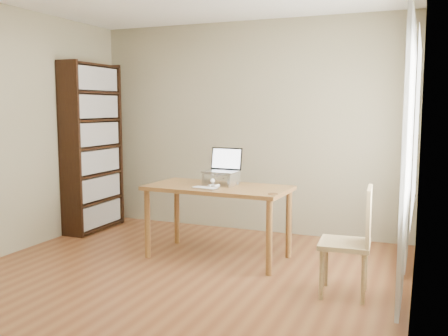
{
  "coord_description": "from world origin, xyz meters",
  "views": [
    {
      "loc": [
        2.05,
        -3.63,
        1.55
      ],
      "look_at": [
        0.18,
        0.99,
        0.94
      ],
      "focal_mm": 40.0,
      "sensor_mm": 36.0,
      "label": 1
    }
  ],
  "objects_px": {
    "laptop": "(223,166)",
    "cat": "(223,178)",
    "desk": "(218,195)",
    "bookshelf": "(93,147)",
    "chair": "(354,238)",
    "keyboard": "(205,188)"
  },
  "relations": [
    {
      "from": "keyboard",
      "to": "chair",
      "type": "distance_m",
      "value": 1.55
    },
    {
      "from": "laptop",
      "to": "keyboard",
      "type": "distance_m",
      "value": 0.41
    },
    {
      "from": "bookshelf",
      "to": "desk",
      "type": "relative_size",
      "value": 1.42
    },
    {
      "from": "keyboard",
      "to": "bookshelf",
      "type": "bearing_deg",
      "value": 169.3
    },
    {
      "from": "cat",
      "to": "chair",
      "type": "height_order",
      "value": "chair"
    },
    {
      "from": "desk",
      "to": "chair",
      "type": "bearing_deg",
      "value": -18.95
    },
    {
      "from": "laptop",
      "to": "cat",
      "type": "distance_m",
      "value": 0.13
    },
    {
      "from": "bookshelf",
      "to": "keyboard",
      "type": "height_order",
      "value": "bookshelf"
    },
    {
      "from": "bookshelf",
      "to": "laptop",
      "type": "bearing_deg",
      "value": -11.61
    },
    {
      "from": "bookshelf",
      "to": "laptop",
      "type": "height_order",
      "value": "bookshelf"
    },
    {
      "from": "bookshelf",
      "to": "cat",
      "type": "relative_size",
      "value": 4.37
    },
    {
      "from": "desk",
      "to": "bookshelf",
      "type": "bearing_deg",
      "value": 167.18
    },
    {
      "from": "chair",
      "to": "desk",
      "type": "bearing_deg",
      "value": 154.61
    },
    {
      "from": "desk",
      "to": "cat",
      "type": "distance_m",
      "value": 0.19
    },
    {
      "from": "cat",
      "to": "bookshelf",
      "type": "bearing_deg",
      "value": 174.12
    },
    {
      "from": "laptop",
      "to": "keyboard",
      "type": "relative_size",
      "value": 1.31
    },
    {
      "from": "bookshelf",
      "to": "cat",
      "type": "bearing_deg",
      "value": -12.42
    },
    {
      "from": "keyboard",
      "to": "cat",
      "type": "relative_size",
      "value": 0.57
    },
    {
      "from": "cat",
      "to": "chair",
      "type": "bearing_deg",
      "value": -19.01
    },
    {
      "from": "bookshelf",
      "to": "chair",
      "type": "distance_m",
      "value": 3.6
    },
    {
      "from": "bookshelf",
      "to": "keyboard",
      "type": "xyz_separation_m",
      "value": [
        1.89,
        -0.76,
        -0.29
      ]
    },
    {
      "from": "desk",
      "to": "cat",
      "type": "height_order",
      "value": "cat"
    }
  ]
}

